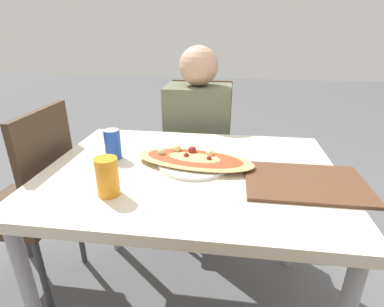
{
  "coord_description": "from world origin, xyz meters",
  "views": [
    {
      "loc": [
        0.15,
        -1.04,
        1.26
      ],
      "look_at": [
        0.0,
        0.01,
        0.81
      ],
      "focal_mm": 28.0,
      "sensor_mm": 36.0,
      "label": 1
    }
  ],
  "objects_px": {
    "person_seated": "(198,129)",
    "drink_glass": "(107,177)",
    "soda_can": "(113,144)",
    "dining_table": "(191,186)",
    "pizza_main": "(194,160)",
    "chair_far_seated": "(200,148)",
    "chair_side_left": "(33,197)"
  },
  "relations": [
    {
      "from": "person_seated",
      "to": "drink_glass",
      "type": "distance_m",
      "value": 0.89
    },
    {
      "from": "person_seated",
      "to": "soda_can",
      "type": "relative_size",
      "value": 9.35
    },
    {
      "from": "dining_table",
      "to": "drink_glass",
      "type": "height_order",
      "value": "drink_glass"
    },
    {
      "from": "dining_table",
      "to": "person_seated",
      "type": "xyz_separation_m",
      "value": [
        -0.04,
        0.64,
        0.03
      ]
    },
    {
      "from": "pizza_main",
      "to": "soda_can",
      "type": "bearing_deg",
      "value": 176.57
    },
    {
      "from": "pizza_main",
      "to": "chair_far_seated",
      "type": "bearing_deg",
      "value": 94.13
    },
    {
      "from": "dining_table",
      "to": "chair_side_left",
      "type": "height_order",
      "value": "chair_side_left"
    },
    {
      "from": "chair_side_left",
      "to": "person_seated",
      "type": "distance_m",
      "value": 0.93
    },
    {
      "from": "dining_table",
      "to": "chair_far_seated",
      "type": "distance_m",
      "value": 0.77
    },
    {
      "from": "pizza_main",
      "to": "soda_can",
      "type": "distance_m",
      "value": 0.34
    },
    {
      "from": "dining_table",
      "to": "chair_far_seated",
      "type": "xyz_separation_m",
      "value": [
        -0.04,
        0.76,
        -0.14
      ]
    },
    {
      "from": "chair_side_left",
      "to": "chair_far_seated",
      "type": "bearing_deg",
      "value": -44.97
    },
    {
      "from": "drink_glass",
      "to": "chair_side_left",
      "type": "bearing_deg",
      "value": 151.4
    },
    {
      "from": "pizza_main",
      "to": "soda_can",
      "type": "height_order",
      "value": "soda_can"
    },
    {
      "from": "chair_far_seated",
      "to": "soda_can",
      "type": "xyz_separation_m",
      "value": [
        -0.29,
        -0.7,
        0.28
      ]
    },
    {
      "from": "dining_table",
      "to": "drink_glass",
      "type": "xyz_separation_m",
      "value": [
        -0.24,
        -0.23,
        0.14
      ]
    },
    {
      "from": "dining_table",
      "to": "drink_glass",
      "type": "distance_m",
      "value": 0.36
    },
    {
      "from": "chair_far_seated",
      "to": "person_seated",
      "type": "bearing_deg",
      "value": 90.0
    },
    {
      "from": "chair_far_seated",
      "to": "dining_table",
      "type": "bearing_deg",
      "value": 93.37
    },
    {
      "from": "pizza_main",
      "to": "drink_glass",
      "type": "distance_m",
      "value": 0.37
    },
    {
      "from": "person_seated",
      "to": "drink_glass",
      "type": "height_order",
      "value": "person_seated"
    },
    {
      "from": "soda_can",
      "to": "drink_glass",
      "type": "relative_size",
      "value": 0.96
    },
    {
      "from": "dining_table",
      "to": "drink_glass",
      "type": "relative_size",
      "value": 8.69
    },
    {
      "from": "dining_table",
      "to": "pizza_main",
      "type": "height_order",
      "value": "pizza_main"
    },
    {
      "from": "chair_side_left",
      "to": "drink_glass",
      "type": "relative_size",
      "value": 7.3
    },
    {
      "from": "soda_can",
      "to": "drink_glass",
      "type": "distance_m",
      "value": 0.3
    },
    {
      "from": "drink_glass",
      "to": "chair_far_seated",
      "type": "bearing_deg",
      "value": 78.79
    },
    {
      "from": "dining_table",
      "to": "person_seated",
      "type": "relative_size",
      "value": 0.96
    },
    {
      "from": "person_seated",
      "to": "drink_glass",
      "type": "relative_size",
      "value": 9.02
    },
    {
      "from": "chair_side_left",
      "to": "drink_glass",
      "type": "bearing_deg",
      "value": -118.6
    },
    {
      "from": "chair_far_seated",
      "to": "drink_glass",
      "type": "xyz_separation_m",
      "value": [
        -0.19,
        -0.98,
        0.29
      ]
    },
    {
      "from": "chair_side_left",
      "to": "pizza_main",
      "type": "xyz_separation_m",
      "value": [
        0.76,
        -0.01,
        0.24
      ]
    }
  ]
}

